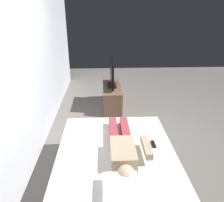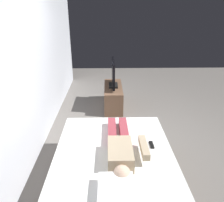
% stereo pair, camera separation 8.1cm
% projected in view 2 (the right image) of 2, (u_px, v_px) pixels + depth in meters
% --- Properties ---
extents(ground_plane, '(10.00, 10.00, 0.00)m').
position_uv_depth(ground_plane, '(130.00, 144.00, 3.74)').
color(ground_plane, slate).
extents(back_wall, '(6.40, 0.10, 2.80)m').
position_uv_depth(back_wall, '(36.00, 59.00, 3.52)').
color(back_wall, silver).
rests_on(back_wall, ground).
extents(bed, '(1.98, 1.52, 0.54)m').
position_uv_depth(bed, '(114.00, 173.00, 2.73)').
color(bed, brown).
rests_on(bed, ground).
extents(pillow, '(0.48, 0.34, 0.12)m').
position_uv_depth(pillow, '(117.00, 195.00, 1.99)').
color(pillow, white).
rests_on(pillow, bed).
extents(person, '(1.26, 0.46, 0.18)m').
position_uv_depth(person, '(121.00, 147.00, 2.62)').
color(person, tan).
rests_on(person, bed).
extents(remote, '(0.15, 0.04, 0.02)m').
position_uv_depth(remote, '(152.00, 145.00, 2.79)').
color(remote, black).
rests_on(remote, bed).
extents(tv_stand, '(1.10, 0.40, 0.50)m').
position_uv_depth(tv_stand, '(113.00, 97.00, 5.06)').
color(tv_stand, brown).
rests_on(tv_stand, ground).
extents(tv, '(0.88, 0.20, 0.59)m').
position_uv_depth(tv, '(113.00, 74.00, 4.85)').
color(tv, black).
rests_on(tv, tv_stand).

